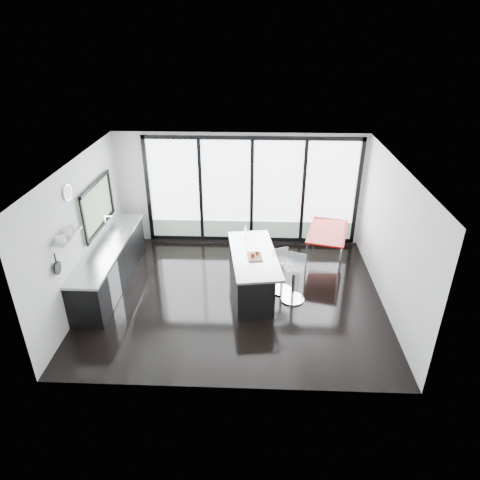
{
  "coord_description": "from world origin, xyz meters",
  "views": [
    {
      "loc": [
        0.41,
        -7.34,
        5.09
      ],
      "look_at": [
        0.1,
        0.3,
        1.15
      ],
      "focal_mm": 32.0,
      "sensor_mm": 36.0,
      "label": 1
    }
  ],
  "objects_px": {
    "red_table": "(326,246)",
    "bar_stool_near": "(293,283)",
    "bar_stool_far": "(282,276)",
    "island": "(250,272)"
  },
  "relations": [
    {
      "from": "bar_stool_near",
      "to": "bar_stool_far",
      "type": "height_order",
      "value": "bar_stool_near"
    },
    {
      "from": "island",
      "to": "red_table",
      "type": "distance_m",
      "value": 2.2
    },
    {
      "from": "red_table",
      "to": "bar_stool_near",
      "type": "bearing_deg",
      "value": -118.16
    },
    {
      "from": "island",
      "to": "bar_stool_near",
      "type": "distance_m",
      "value": 0.93
    },
    {
      "from": "island",
      "to": "red_table",
      "type": "xyz_separation_m",
      "value": [
        1.76,
        1.33,
        -0.05
      ]
    },
    {
      "from": "bar_stool_far",
      "to": "red_table",
      "type": "xyz_separation_m",
      "value": [
        1.09,
        1.34,
        0.03
      ]
    },
    {
      "from": "bar_stool_far",
      "to": "bar_stool_near",
      "type": "bearing_deg",
      "value": -78.23
    },
    {
      "from": "island",
      "to": "bar_stool_far",
      "type": "xyz_separation_m",
      "value": [
        0.66,
        -0.02,
        -0.08
      ]
    },
    {
      "from": "island",
      "to": "bar_stool_near",
      "type": "bearing_deg",
      "value": -20.75
    },
    {
      "from": "island",
      "to": "bar_stool_near",
      "type": "height_order",
      "value": "island"
    }
  ]
}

